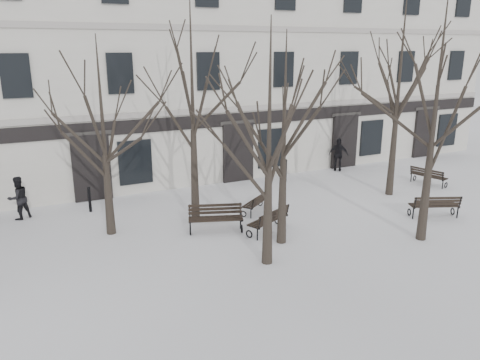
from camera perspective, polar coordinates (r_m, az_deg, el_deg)
ground at (r=15.32m, az=0.70°, el=-9.10°), size 100.00×100.00×0.00m
building at (r=26.15m, az=-12.33°, el=13.48°), size 40.40×10.20×11.40m
tree_1 at (r=13.48m, az=3.61°, el=7.77°), size 5.12×5.12×7.32m
tree_2 at (r=15.12m, az=5.45°, el=7.86°), size 4.90×4.90×7.00m
tree_3 at (r=16.50m, az=22.92°, el=9.87°), size 5.70×5.70×8.14m
tree_4 at (r=16.51m, az=-16.49°, el=7.73°), size 4.83×4.83×6.90m
tree_5 at (r=17.18m, az=-5.88°, el=11.78°), size 5.89×5.89×8.41m
tree_6 at (r=21.45m, az=18.99°, el=12.86°), size 6.32×6.32×9.02m
bench_1 at (r=16.91m, az=3.61°, el=-4.83°), size 1.89×1.34×0.91m
bench_2 at (r=19.84m, az=22.66°, el=-2.85°), size 1.96×1.34×0.94m
bench_3 at (r=17.00m, az=-2.99°, el=-4.56°), size 2.05×1.30×0.98m
bench_4 at (r=18.94m, az=2.08°, el=-2.67°), size 1.61×1.41×0.81m
bench_5 at (r=24.40m, az=21.96°, el=0.49°), size 1.03×1.79×0.86m
bollard_a at (r=19.90m, az=-17.87°, el=-2.16°), size 0.14×0.14×1.05m
bollard_b at (r=23.33m, az=5.59°, el=1.27°), size 0.14×0.14×1.13m
pedestrian_b at (r=20.26m, az=-25.12°, el=-4.29°), size 1.04×0.96×1.70m
pedestrian_c at (r=25.90m, az=11.81°, el=1.11°), size 1.07×1.03×1.79m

